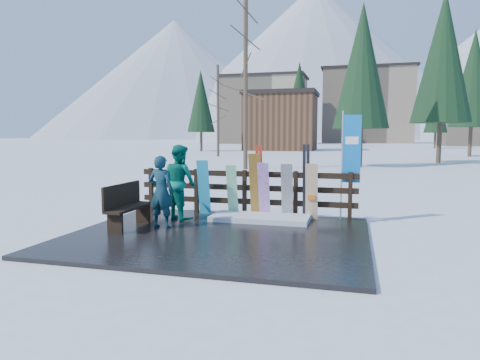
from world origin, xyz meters
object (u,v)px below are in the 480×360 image
(snowboard_2, at_px, (256,185))
(snowboard_3, at_px, (264,190))
(bench, at_px, (127,204))
(snowboard_5, at_px, (312,192))
(snowboard_0, at_px, (204,187))
(person_front, at_px, (161,192))
(rental_flag, at_px, (349,153))
(snowboard_4, at_px, (287,191))
(snowboard_1, at_px, (232,190))
(person_back, at_px, (180,182))

(snowboard_2, height_order, snowboard_3, snowboard_2)
(bench, relative_size, snowboard_5, 1.10)
(bench, height_order, snowboard_2, snowboard_2)
(snowboard_3, bearing_deg, snowboard_5, 0.00)
(snowboard_0, height_order, snowboard_5, snowboard_0)
(snowboard_5, xyz_separation_m, person_front, (-3.09, -1.72, 0.11))
(snowboard_0, bearing_deg, rental_flag, 4.32)
(bench, height_order, snowboard_5, snowboard_5)
(snowboard_4, distance_m, rental_flag, 1.73)
(bench, xyz_separation_m, snowboard_5, (3.82, 1.93, 0.16))
(snowboard_5, distance_m, rental_flag, 1.28)
(snowboard_0, relative_size, snowboard_1, 1.08)
(bench, height_order, snowboard_1, snowboard_1)
(bench, height_order, snowboard_4, snowboard_4)
(bench, xyz_separation_m, snowboard_3, (2.66, 1.93, 0.17))
(rental_flag, relative_size, person_back, 1.44)
(snowboard_0, xyz_separation_m, rental_flag, (3.57, 0.27, 0.91))
(snowboard_5, bearing_deg, snowboard_4, 180.00)
(snowboard_2, distance_m, snowboard_5, 1.37)
(snowboard_4, distance_m, person_front, 3.04)
(snowboard_3, xyz_separation_m, person_back, (-1.92, -0.70, 0.22))
(bench, distance_m, snowboard_0, 2.22)
(snowboard_3, relative_size, rental_flag, 0.54)
(snowboard_0, bearing_deg, bench, -119.49)
(snowboard_4, height_order, snowboard_5, snowboard_5)
(person_front, bearing_deg, snowboard_3, -135.43)
(rental_flag, xyz_separation_m, person_front, (-3.94, -1.99, -0.81))
(snowboard_2, distance_m, snowboard_4, 0.79)
(person_back, bearing_deg, snowboard_5, -133.05)
(snowboard_2, bearing_deg, snowboard_4, 0.00)
(rental_flag, bearing_deg, bench, -154.75)
(snowboard_3, height_order, rental_flag, rental_flag)
(person_back, bearing_deg, snowboard_2, -123.59)
(snowboard_1, bearing_deg, snowboard_3, 0.00)
(snowboard_2, relative_size, snowboard_4, 1.18)
(snowboard_0, relative_size, snowboard_2, 0.88)
(snowboard_1, bearing_deg, person_back, -147.69)
(rental_flag, bearing_deg, snowboard_3, -172.35)
(snowboard_1, height_order, person_front, person_front)
(rental_flag, height_order, person_back, rental_flag)
(person_back, bearing_deg, person_front, 123.55)
(snowboard_1, relative_size, snowboard_5, 0.96)
(bench, distance_m, snowboard_3, 3.29)
(snowboard_3, distance_m, rental_flag, 2.23)
(snowboard_1, height_order, snowboard_2, snowboard_2)
(person_front, bearing_deg, rental_flag, -150.39)
(snowboard_1, relative_size, rental_flag, 0.51)
(bench, distance_m, rental_flag, 5.27)
(person_front, height_order, person_back, person_back)
(person_front, distance_m, person_back, 1.03)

